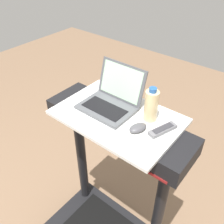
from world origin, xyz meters
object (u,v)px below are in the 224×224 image
at_px(laptop, 111,99).
at_px(water_bottle, 151,105).
at_px(tv_remote, 163,130).
at_px(computer_mouse, 138,128).

height_order(laptop, water_bottle, laptop).
bearing_deg(tv_remote, computer_mouse, -144.16).
bearing_deg(computer_mouse, laptop, -179.55).
distance_m(laptop, computer_mouse, 0.25).
distance_m(computer_mouse, tv_remote, 0.13).
relative_size(laptop, computer_mouse, 3.04).
height_order(laptop, computer_mouse, laptop).
xyz_separation_m(water_bottle, tv_remote, (0.10, -0.04, -0.08)).
height_order(computer_mouse, tv_remote, computer_mouse).
xyz_separation_m(laptop, tv_remote, (0.34, -0.01, -0.04)).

